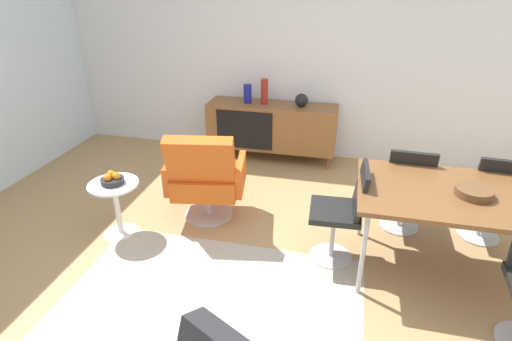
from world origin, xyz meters
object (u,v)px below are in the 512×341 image
object	(u,v)px
vase_sculptural_dark	(302,100)
vase_ceramic_small	(248,94)
dining_chair_near_window	(343,210)
fruit_bowl	(112,179)
dining_table	(469,198)
lounge_chair_red	(205,176)
vase_cobalt	(264,92)
wooden_bowl_on_table	(474,192)
dining_chair_back_left	(407,185)
dining_chair_back_right	(492,194)
side_table_round	(116,203)
sideboard	(272,126)

from	to	relation	value
vase_sculptural_dark	vase_ceramic_small	distance (m)	0.67
dining_chair_near_window	fruit_bowl	distance (m)	1.99
dining_table	lounge_chair_red	distance (m)	2.21
vase_cobalt	wooden_bowl_on_table	xyz separation A→B (m)	(1.96, -1.92, -0.10)
dining_chair_near_window	dining_chair_back_left	distance (m)	0.77
wooden_bowl_on_table	dining_chair_back_right	distance (m)	0.74
vase_cobalt	dining_table	size ratio (longest dim) A/B	0.19
vase_cobalt	dining_chair_back_right	size ratio (longest dim) A/B	0.36
dining_table	dining_chair_back_left	size ratio (longest dim) A/B	1.87
dining_chair_near_window	lounge_chair_red	bearing A→B (deg)	165.89
dining_table	side_table_round	xyz separation A→B (m)	(-2.87, -0.10, -0.38)
sideboard	vase_sculptural_dark	bearing A→B (deg)	0.30
sideboard	dining_chair_back_left	distance (m)	2.00
vase_sculptural_dark	side_table_round	world-z (taller)	vase_sculptural_dark
dining_table	dining_chair_near_window	world-z (taller)	dining_chair_near_window
dining_table	wooden_bowl_on_table	size ratio (longest dim) A/B	6.15
dining_table	side_table_round	bearing A→B (deg)	-178.10
vase_cobalt	dining_chair_back_right	world-z (taller)	vase_cobalt
vase_cobalt	dining_table	distance (m)	2.72
vase_cobalt	lounge_chair_red	distance (m)	1.63
wooden_bowl_on_table	dining_chair_near_window	world-z (taller)	dining_chair_near_window
vase_cobalt	fruit_bowl	size ratio (longest dim) A/B	1.55
dining_chair_near_window	fruit_bowl	xyz separation A→B (m)	(-1.99, -0.10, 0.09)
dining_chair_back_right	fruit_bowl	bearing A→B (deg)	-168.53
sideboard	wooden_bowl_on_table	distance (m)	2.69
dining_table	dining_chair_near_window	bearing A→B (deg)	179.80
fruit_bowl	vase_cobalt	bearing A→B (deg)	64.97
wooden_bowl_on_table	dining_chair_back_left	distance (m)	0.75
vase_ceramic_small	dining_chair_near_window	xyz separation A→B (m)	(1.27, -1.88, -0.36)
dining_chair_back_right	side_table_round	xyz separation A→B (m)	(-3.22, -0.65, -0.15)
sideboard	dining_chair_back_right	xyz separation A→B (m)	(2.20, -1.33, 0.03)
vase_cobalt	fruit_bowl	xyz separation A→B (m)	(-0.93, -1.98, -0.31)
dining_chair_near_window	dining_chair_back_right	world-z (taller)	same
wooden_bowl_on_table	lounge_chair_red	world-z (taller)	lounge_chair_red
side_table_round	sideboard	bearing A→B (deg)	62.69
sideboard	dining_table	size ratio (longest dim) A/B	1.00
dining_chair_back_right	lounge_chair_red	world-z (taller)	lounge_chair_red
vase_cobalt	side_table_round	bearing A→B (deg)	-115.01
dining_chair_back_right	vase_ceramic_small	bearing A→B (deg)	152.09
vase_cobalt	vase_ceramic_small	world-z (taller)	vase_cobalt
lounge_chair_red	dining_chair_near_window	bearing A→B (deg)	-14.11
vase_ceramic_small	wooden_bowl_on_table	world-z (taller)	vase_ceramic_small
wooden_bowl_on_table	dining_chair_back_right	world-z (taller)	dining_chair_back_right
fruit_bowl	vase_ceramic_small	bearing A→B (deg)	70.18
dining_chair_near_window	lounge_chair_red	world-z (taller)	lounge_chair_red
vase_ceramic_small	dining_chair_near_window	world-z (taller)	vase_ceramic_small
wooden_bowl_on_table	dining_chair_back_left	xyz separation A→B (m)	(-0.36, 0.59, -0.30)
vase_cobalt	dining_chair_back_right	bearing A→B (deg)	-30.05
dining_chair_near_window	lounge_chair_red	xyz separation A→B (m)	(-1.29, 0.32, -0.00)
vase_ceramic_small	lounge_chair_red	size ratio (longest dim) A/B	0.24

